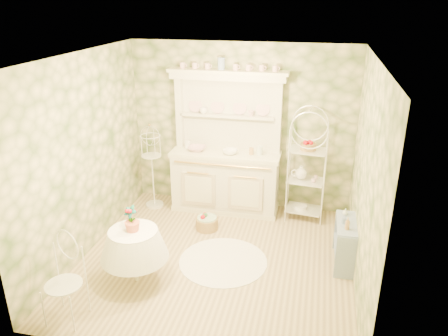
% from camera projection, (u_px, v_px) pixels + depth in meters
% --- Properties ---
extents(floor, '(3.60, 3.60, 0.00)m').
position_uv_depth(floor, '(216.00, 260.00, 5.94)').
color(floor, tan).
rests_on(floor, ground).
extents(ceiling, '(3.60, 3.60, 0.00)m').
position_uv_depth(ceiling, '(214.00, 57.00, 4.94)').
color(ceiling, white).
rests_on(ceiling, floor).
extents(wall_left, '(3.60, 3.60, 0.00)m').
position_uv_depth(wall_left, '(84.00, 157.00, 5.80)').
color(wall_left, beige).
rests_on(wall_left, floor).
extents(wall_right, '(3.60, 3.60, 0.00)m').
position_uv_depth(wall_right, '(365.00, 180.00, 5.08)').
color(wall_right, beige).
rests_on(wall_right, floor).
extents(wall_back, '(3.60, 3.60, 0.00)m').
position_uv_depth(wall_back, '(241.00, 128.00, 7.07)').
color(wall_back, beige).
rests_on(wall_back, floor).
extents(wall_front, '(3.60, 3.60, 0.00)m').
position_uv_depth(wall_front, '(167.00, 242.00, 3.81)').
color(wall_front, beige).
rests_on(wall_front, floor).
extents(kitchen_dresser, '(1.87, 0.61, 2.29)m').
position_uv_depth(kitchen_dresser, '(226.00, 144.00, 6.93)').
color(kitchen_dresser, silver).
rests_on(kitchen_dresser, floor).
extents(bakers_rack, '(0.58, 0.45, 1.73)m').
position_uv_depth(bakers_rack, '(307.00, 168.00, 6.75)').
color(bakers_rack, white).
rests_on(bakers_rack, floor).
extents(side_shelf, '(0.37, 0.78, 0.64)m').
position_uv_depth(side_shelf, '(345.00, 242.00, 5.75)').
color(side_shelf, '#8A9FC0').
rests_on(side_shelf, floor).
extents(round_table, '(0.78, 0.78, 0.66)m').
position_uv_depth(round_table, '(135.00, 258.00, 5.40)').
color(round_table, white).
rests_on(round_table, floor).
extents(cafe_chair, '(0.46, 0.46, 0.79)m').
position_uv_depth(cafe_chair, '(64.00, 289.00, 4.72)').
color(cafe_chair, white).
rests_on(cafe_chair, floor).
extents(birdcage_stand, '(0.35, 0.35, 1.42)m').
position_uv_depth(birdcage_stand, '(152.00, 167.00, 7.19)').
color(birdcage_stand, white).
rests_on(birdcage_stand, floor).
extents(floor_basket, '(0.43, 0.43, 0.24)m').
position_uv_depth(floor_basket, '(207.00, 222.00, 6.68)').
color(floor_basket, '#9E7E48').
rests_on(floor_basket, floor).
extents(lace_rug, '(1.44, 1.44, 0.01)m').
position_uv_depth(lace_rug, '(223.00, 261.00, 5.90)').
color(lace_rug, white).
rests_on(lace_rug, floor).
extents(bowl_floral, '(0.30, 0.30, 0.07)m').
position_uv_depth(bowl_floral, '(197.00, 150.00, 7.04)').
color(bowl_floral, white).
rests_on(bowl_floral, kitchen_dresser).
extents(bowl_white, '(0.31, 0.31, 0.08)m').
position_uv_depth(bowl_white, '(230.00, 154.00, 6.90)').
color(bowl_white, white).
rests_on(bowl_white, kitchen_dresser).
extents(cup_left, '(0.15, 0.15, 0.10)m').
position_uv_depth(cup_left, '(204.00, 112.00, 6.98)').
color(cup_left, white).
rests_on(cup_left, kitchen_dresser).
extents(cup_right, '(0.10, 0.10, 0.09)m').
position_uv_depth(cup_right, '(251.00, 114.00, 6.83)').
color(cup_right, white).
rests_on(cup_right, kitchen_dresser).
extents(potted_geranium, '(0.20, 0.17, 0.33)m').
position_uv_depth(potted_geranium, '(131.00, 221.00, 5.20)').
color(potted_geranium, '#3F7238').
rests_on(potted_geranium, round_table).
extents(bottle_amber, '(0.07, 0.07, 0.16)m').
position_uv_depth(bottle_amber, '(347.00, 225.00, 5.45)').
color(bottle_amber, '#AF844B').
rests_on(bottle_amber, side_shelf).
extents(bottle_blue, '(0.06, 0.06, 0.12)m').
position_uv_depth(bottle_blue, '(344.00, 221.00, 5.60)').
color(bottle_blue, '#819AC5').
rests_on(bottle_blue, side_shelf).
extents(bottle_glass, '(0.08, 0.08, 0.10)m').
position_uv_depth(bottle_glass, '(345.00, 213.00, 5.82)').
color(bottle_glass, silver).
rests_on(bottle_glass, side_shelf).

